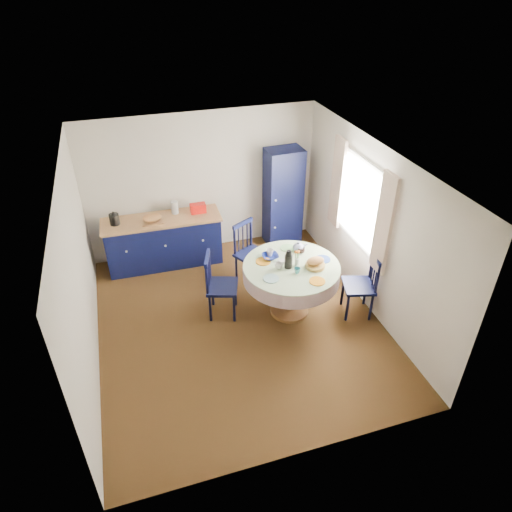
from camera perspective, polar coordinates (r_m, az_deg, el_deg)
The scene contains 17 objects.
floor at distance 6.83m, azimuth -2.14°, elevation -8.26°, with size 4.50×4.50×0.00m, color black.
ceiling at distance 5.49m, azimuth -2.69°, elevation 11.62°, with size 4.50×4.50×0.00m, color white.
wall_back at distance 8.01m, azimuth -6.71°, elevation 8.94°, with size 4.00×0.02×2.50m, color silver.
wall_left at distance 5.97m, azimuth -21.23°, elevation -2.56°, with size 0.02×4.50×2.50m, color silver.
wall_right at distance 6.78m, azimuth 14.17°, elevation 3.31°, with size 0.02×4.50×2.50m, color silver.
window at distance 6.85m, azimuth 12.92°, elevation 6.46°, with size 0.10×1.74×1.45m.
kitchen_counter at distance 7.98m, azimuth -11.45°, elevation 1.91°, with size 1.98×0.66×1.12m.
pantry_cabinet at distance 8.28m, azimuth 3.39°, elevation 7.32°, with size 0.65×0.48×1.81m.
dining_table at distance 6.59m, azimuth 4.47°, elevation -2.11°, with size 1.39×1.39×1.12m.
chair_left at distance 6.68m, azimuth -4.60°, elevation -3.66°, with size 0.56×0.57×1.02m.
chair_far at distance 7.38m, azimuth -0.79°, elevation 0.46°, with size 0.62×0.61×1.03m.
chair_right at distance 6.86m, azimuth 13.10°, elevation -3.46°, with size 0.55×0.56×1.03m.
mug_a at distance 6.43m, azimuth 2.84°, elevation -1.21°, with size 0.11×0.11×0.09m, color silver.
mug_b at distance 6.35m, azimuth 5.17°, elevation -1.83°, with size 0.09×0.09×0.08m, color #266970.
mug_c at distance 6.79m, azimuth 5.68°, elevation 0.73°, with size 0.11×0.11×0.09m, color black.
mug_d at distance 6.69m, azimuth 1.74°, elevation 0.41°, with size 0.11×0.11×0.10m, color silver.
cobalt_bowl at distance 6.64m, azimuth 1.80°, elevation -0.06°, with size 0.24×0.24×0.06m, color navy.
Camera 1 is at (-1.28, -4.94, 4.53)m, focal length 32.00 mm.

